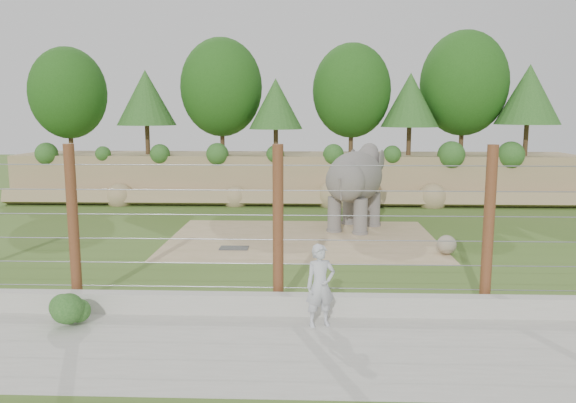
{
  "coord_description": "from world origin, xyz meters",
  "views": [
    {
      "loc": [
        0.72,
        -17.69,
        4.73
      ],
      "look_at": [
        0.0,
        2.0,
        1.6
      ],
      "focal_mm": 35.0,
      "sensor_mm": 36.0,
      "label": 1
    }
  ],
  "objects_px": {
    "elephant": "(355,189)",
    "zookeeper": "(320,286)",
    "stone_ball": "(447,245)",
    "barrier_fence": "(278,227)"
  },
  "relations": [
    {
      "from": "stone_ball",
      "to": "zookeeper",
      "type": "relative_size",
      "value": 0.35
    },
    {
      "from": "elephant",
      "to": "barrier_fence",
      "type": "height_order",
      "value": "barrier_fence"
    },
    {
      "from": "elephant",
      "to": "stone_ball",
      "type": "height_order",
      "value": "elephant"
    },
    {
      "from": "elephant",
      "to": "zookeeper",
      "type": "xyz_separation_m",
      "value": [
        -1.61,
        -10.68,
        -0.73
      ]
    },
    {
      "from": "stone_ball",
      "to": "barrier_fence",
      "type": "height_order",
      "value": "barrier_fence"
    },
    {
      "from": "elephant",
      "to": "stone_ball",
      "type": "relative_size",
      "value": 6.35
    },
    {
      "from": "elephant",
      "to": "barrier_fence",
      "type": "distance_m",
      "value": 9.83
    },
    {
      "from": "stone_ball",
      "to": "zookeeper",
      "type": "xyz_separation_m",
      "value": [
        -4.38,
        -6.55,
        0.6
      ]
    },
    {
      "from": "stone_ball",
      "to": "zookeeper",
      "type": "height_order",
      "value": "zookeeper"
    },
    {
      "from": "elephant",
      "to": "barrier_fence",
      "type": "relative_size",
      "value": 0.2
    }
  ]
}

